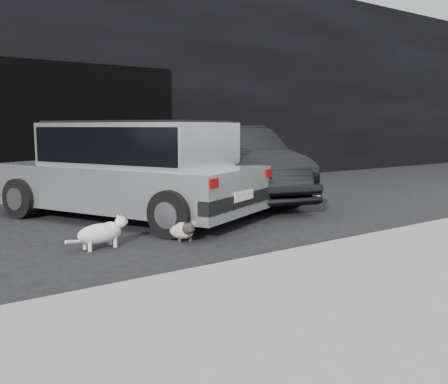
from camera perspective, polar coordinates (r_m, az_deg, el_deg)
ground at (r=6.74m, az=-11.39°, el=-4.03°), size 80.00×80.00×0.00m
building_facade at (r=12.63m, az=-19.13°, el=12.41°), size 34.00×4.00×5.00m
garage_opening at (r=10.68m, az=-15.67°, el=7.07°), size 4.00×0.10×2.60m
curb at (r=5.21m, az=11.25°, el=-6.75°), size 18.00×0.25×0.12m
sidewalk at (r=4.52m, az=22.62°, el=-9.48°), size 18.00×2.20×0.11m
silver_hatchback at (r=7.35m, az=-10.37°, el=3.01°), size 3.14×4.18×1.41m
second_car at (r=8.99m, az=0.81°, el=3.31°), size 2.53×4.32×1.35m
cat_siamese at (r=5.91m, az=-4.87°, el=-4.30°), size 0.35×0.79×0.27m
cat_white at (r=5.67m, az=-13.69°, el=-4.49°), size 0.76×0.29×0.35m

